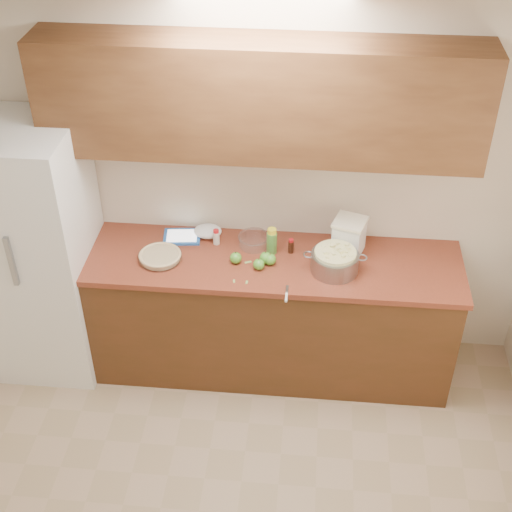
# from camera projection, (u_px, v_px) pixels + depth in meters

# --- Properties ---
(room_shell) EXTENTS (3.60, 3.60, 3.60)m
(room_shell) POSITION_uv_depth(u_px,v_px,m) (227.00, 389.00, 3.17)
(room_shell) COLOR tan
(room_shell) RESTS_ON ground
(counter_run) EXTENTS (2.64, 0.68, 0.92)m
(counter_run) POSITION_uv_depth(u_px,v_px,m) (257.00, 312.00, 4.85)
(counter_run) COLOR #502A16
(counter_run) RESTS_ON ground
(upper_cabinets) EXTENTS (2.60, 0.34, 0.70)m
(upper_cabinets) POSITION_uv_depth(u_px,v_px,m) (260.00, 99.00, 4.08)
(upper_cabinets) COLOR brown
(upper_cabinets) RESTS_ON room_shell
(fridge) EXTENTS (0.70, 0.70, 1.80)m
(fridge) POSITION_uv_depth(u_px,v_px,m) (38.00, 252.00, 4.67)
(fridge) COLOR white
(fridge) RESTS_ON ground
(pie) EXTENTS (0.28, 0.28, 0.05)m
(pie) POSITION_uv_depth(u_px,v_px,m) (160.00, 256.00, 4.56)
(pie) COLOR silver
(pie) RESTS_ON counter_run
(colander) EXTENTS (0.40, 0.30, 0.15)m
(colander) POSITION_uv_depth(u_px,v_px,m) (335.00, 261.00, 4.44)
(colander) COLOR gray
(colander) RESTS_ON counter_run
(flour_canister) EXTENTS (0.25, 0.25, 0.24)m
(flour_canister) POSITION_uv_depth(u_px,v_px,m) (349.00, 236.00, 4.57)
(flour_canister) COLOR silver
(flour_canister) RESTS_ON counter_run
(tablet) EXTENTS (0.26, 0.21, 0.02)m
(tablet) POSITION_uv_depth(u_px,v_px,m) (182.00, 237.00, 4.76)
(tablet) COLOR #245DAF
(tablet) RESTS_ON counter_run
(paring_knife) EXTENTS (0.02, 0.16, 0.02)m
(paring_knife) POSITION_uv_depth(u_px,v_px,m) (286.00, 296.00, 4.27)
(paring_knife) COLOR gray
(paring_knife) RESTS_ON counter_run
(lemon_bottle) EXTENTS (0.07, 0.07, 0.18)m
(lemon_bottle) POSITION_uv_depth(u_px,v_px,m) (272.00, 241.00, 4.58)
(lemon_bottle) COLOR #4C8C38
(lemon_bottle) RESTS_ON counter_run
(cinnamon_shaker) EXTENTS (0.04, 0.04, 0.11)m
(cinnamon_shaker) POSITION_uv_depth(u_px,v_px,m) (216.00, 237.00, 4.68)
(cinnamon_shaker) COLOR beige
(cinnamon_shaker) RESTS_ON counter_run
(vanilla_bottle) EXTENTS (0.04, 0.04, 0.10)m
(vanilla_bottle) POSITION_uv_depth(u_px,v_px,m) (291.00, 246.00, 4.60)
(vanilla_bottle) COLOR black
(vanilla_bottle) RESTS_ON counter_run
(mixing_bowl) EXTENTS (0.21, 0.21, 0.08)m
(mixing_bowl) POSITION_uv_depth(u_px,v_px,m) (254.00, 240.00, 4.67)
(mixing_bowl) COLOR silver
(mixing_bowl) RESTS_ON counter_run
(paper_towel) EXTENTS (0.19, 0.15, 0.08)m
(paper_towel) POSITION_uv_depth(u_px,v_px,m) (208.00, 231.00, 4.76)
(paper_towel) COLOR white
(paper_towel) RESTS_ON counter_run
(apple_left) EXTENTS (0.08, 0.08, 0.09)m
(apple_left) POSITION_uv_depth(u_px,v_px,m) (236.00, 258.00, 4.52)
(apple_left) COLOR #4F992C
(apple_left) RESTS_ON counter_run
(apple_center) EXTENTS (0.08, 0.08, 0.09)m
(apple_center) POSITION_uv_depth(u_px,v_px,m) (266.00, 258.00, 4.52)
(apple_center) COLOR #4F992C
(apple_center) RESTS_ON counter_run
(apple_front) EXTENTS (0.07, 0.07, 0.08)m
(apple_front) POSITION_uv_depth(u_px,v_px,m) (259.00, 264.00, 4.47)
(apple_front) COLOR #4F992C
(apple_front) RESTS_ON counter_run
(apple_extra) EXTENTS (0.08, 0.08, 0.09)m
(apple_extra) POSITION_uv_depth(u_px,v_px,m) (270.00, 259.00, 4.51)
(apple_extra) COLOR #4F992C
(apple_extra) RESTS_ON counter_run
(peel_a) EXTENTS (0.02, 0.03, 0.00)m
(peel_a) POSITION_uv_depth(u_px,v_px,m) (234.00, 281.00, 4.39)
(peel_a) COLOR #8BAD54
(peel_a) RESTS_ON counter_run
(peel_b) EXTENTS (0.01, 0.03, 0.00)m
(peel_b) POSITION_uv_depth(u_px,v_px,m) (247.00, 282.00, 4.38)
(peel_b) COLOR #8BAD54
(peel_b) RESTS_ON counter_run
(peel_c) EXTENTS (0.05, 0.03, 0.00)m
(peel_c) POSITION_uv_depth(u_px,v_px,m) (248.00, 262.00, 4.55)
(peel_c) COLOR #8BAD54
(peel_c) RESTS_ON counter_run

